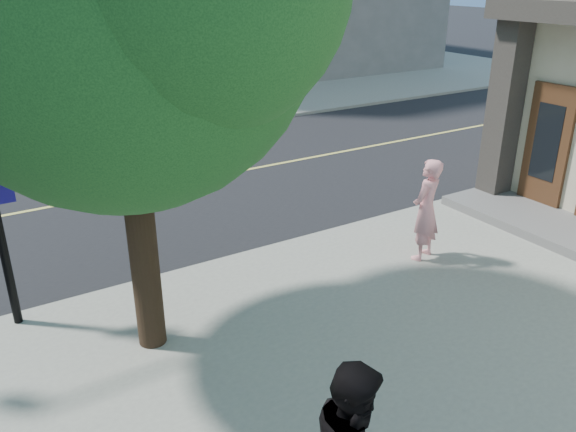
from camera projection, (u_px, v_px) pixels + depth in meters
ground at (44, 311)px, 9.08m from camera, size 140.00×140.00×0.00m
road_ew at (4, 216)px, 12.60m from camera, size 140.00×9.00×0.01m
sidewalk_ne at (222, 65)px, 32.43m from camera, size 29.00×25.00×0.12m
man_on_phone at (426, 210)px, 10.19m from camera, size 0.79×0.65×1.85m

